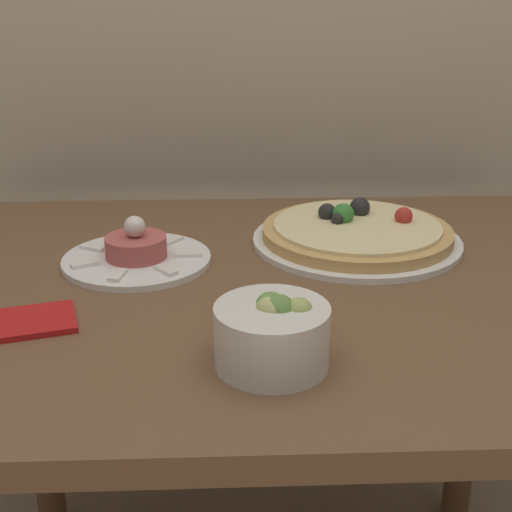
% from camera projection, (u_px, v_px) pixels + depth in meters
% --- Properties ---
extents(dining_table, '(1.02, 0.80, 0.74)m').
position_uv_depth(dining_table, '(266.00, 351.00, 1.06)').
color(dining_table, brown).
rests_on(dining_table, ground_plane).
extents(pizza_plate, '(0.34, 0.34, 0.06)m').
position_uv_depth(pizza_plate, '(357.00, 234.00, 1.15)').
color(pizza_plate, white).
rests_on(pizza_plate, dining_table).
extents(tartare_plate, '(0.22, 0.22, 0.07)m').
position_uv_depth(tartare_plate, '(137.00, 254.00, 1.07)').
color(tartare_plate, white).
rests_on(tartare_plate, dining_table).
extents(small_bowl, '(0.13, 0.13, 0.08)m').
position_uv_depth(small_bowl, '(273.00, 333.00, 0.78)').
color(small_bowl, silver).
rests_on(small_bowl, dining_table).
extents(napkin, '(0.16, 0.12, 0.01)m').
position_uv_depth(napkin, '(16.00, 324.00, 0.88)').
color(napkin, red).
rests_on(napkin, dining_table).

